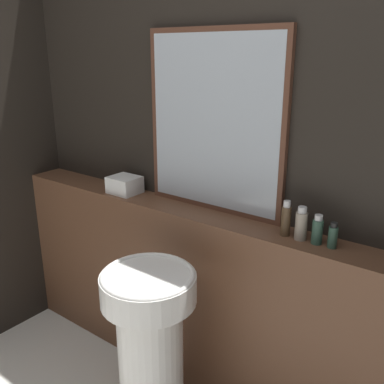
# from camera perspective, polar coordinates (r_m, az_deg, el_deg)

# --- Properties ---
(wall_back) EXTENTS (8.00, 0.06, 2.50)m
(wall_back) POSITION_cam_1_polar(r_m,az_deg,el_deg) (2.11, 3.62, 4.98)
(wall_back) COLOR black
(wall_back) RESTS_ON ground_plane
(vanity_counter) EXTENTS (2.53, 0.21, 0.98)m
(vanity_counter) POSITION_cam_1_polar(r_m,az_deg,el_deg) (2.30, 1.34, -14.35)
(vanity_counter) COLOR brown
(vanity_counter) RESTS_ON ground_plane
(pedestal_sink) EXTENTS (0.41, 0.41, 0.85)m
(pedestal_sink) POSITION_cam_1_polar(r_m,az_deg,el_deg) (2.04, -5.56, -19.70)
(pedestal_sink) COLOR white
(pedestal_sink) RESTS_ON ground_plane
(mirror) EXTENTS (0.75, 0.03, 0.86)m
(mirror) POSITION_cam_1_polar(r_m,az_deg,el_deg) (2.04, 2.86, 9.16)
(mirror) COLOR #563323
(mirror) RESTS_ON vanity_counter
(towel_stack) EXTENTS (0.16, 0.14, 0.09)m
(towel_stack) POSITION_cam_1_polar(r_m,az_deg,el_deg) (2.40, -8.97, 0.96)
(towel_stack) COLOR white
(towel_stack) RESTS_ON vanity_counter
(shampoo_bottle) EXTENTS (0.04, 0.04, 0.16)m
(shampoo_bottle) POSITION_cam_1_polar(r_m,az_deg,el_deg) (1.86, 12.41, -3.60)
(shampoo_bottle) COLOR #4C3823
(shampoo_bottle) RESTS_ON vanity_counter
(conditioner_bottle) EXTENTS (0.05, 0.05, 0.14)m
(conditioner_bottle) POSITION_cam_1_polar(r_m,az_deg,el_deg) (1.83, 14.35, -4.21)
(conditioner_bottle) COLOR gray
(conditioner_bottle) RESTS_ON vanity_counter
(lotion_bottle) EXTENTS (0.04, 0.04, 0.13)m
(lotion_bottle) POSITION_cam_1_polar(r_m,az_deg,el_deg) (1.81, 16.38, -4.95)
(lotion_bottle) COLOR #2D4C3D
(lotion_bottle) RESTS_ON vanity_counter
(body_wash_bottle) EXTENTS (0.04, 0.04, 0.11)m
(body_wash_bottle) POSITION_cam_1_polar(r_m,az_deg,el_deg) (1.80, 18.26, -5.61)
(body_wash_bottle) COLOR #2D4C3D
(body_wash_bottle) RESTS_ON vanity_counter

